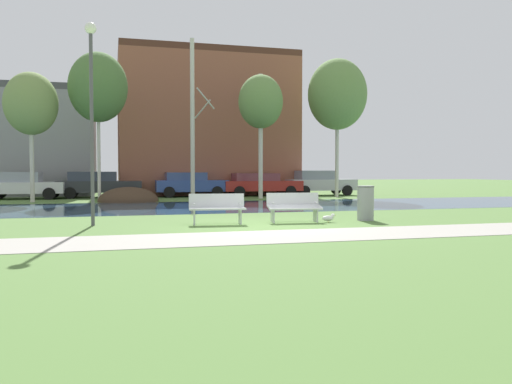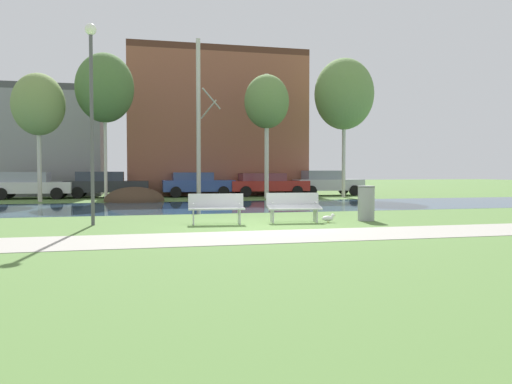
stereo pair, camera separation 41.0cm
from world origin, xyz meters
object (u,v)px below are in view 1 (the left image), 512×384
object	(u,v)px
bench_right	(294,206)
parked_van_nearest_white	(22,185)
parked_suv_fifth_silver	(320,182)
seagull	(329,218)
streetlamp	(91,92)
parked_hatch_third_blue	(190,184)
parked_wagon_fourth_red	(260,184)
trash_bin	(366,203)
bench_left	(217,208)
parked_sedan_second_dark	(98,184)

from	to	relation	value
bench_right	parked_van_nearest_white	distance (m)	18.71
bench_right	parked_van_nearest_white	xyz separation A→B (m)	(-9.95, 15.85, 0.30)
parked_suv_fifth_silver	bench_right	bearing A→B (deg)	-114.80
seagull	streetlamp	world-z (taller)	streetlamp
parked_van_nearest_white	parked_hatch_third_blue	distance (m)	9.14
parked_wagon_fourth_red	streetlamp	bearing A→B (deg)	-121.00
parked_van_nearest_white	parked_wagon_fourth_red	world-z (taller)	parked_van_nearest_white
bench_right	seagull	xyz separation A→B (m)	(0.97, -0.34, -0.34)
bench_right	parked_wagon_fourth_red	world-z (taller)	parked_wagon_fourth_red
trash_bin	seagull	distance (m)	1.43
parked_wagon_fourth_red	bench_left	bearing A→B (deg)	-109.99
parked_suv_fifth_silver	streetlamp	bearing A→B (deg)	-130.53
parked_hatch_third_blue	parked_suv_fifth_silver	distance (m)	8.13
bench_left	parked_wagon_fourth_red	bearing A→B (deg)	70.01
seagull	parked_van_nearest_white	distance (m)	19.54
trash_bin	streetlamp	xyz separation A→B (m)	(-8.07, 0.63, 3.17)
parked_hatch_third_blue	parked_suv_fifth_silver	size ratio (longest dim) A/B	0.99
trash_bin	streetlamp	world-z (taller)	streetlamp
parked_sedan_second_dark	parked_suv_fifth_silver	distance (m)	13.37
bench_right	parked_wagon_fourth_red	distance (m)	16.19
parked_van_nearest_white	parked_sedan_second_dark	distance (m)	3.94
bench_right	parked_sedan_second_dark	distance (m)	17.45
bench_left	parked_sedan_second_dark	distance (m)	16.78
seagull	parked_sedan_second_dark	xyz separation A→B (m)	(-7.01, 16.71, 0.65)
parked_sedan_second_dark	parked_hatch_third_blue	size ratio (longest dim) A/B	1.11
parked_wagon_fourth_red	parked_suv_fifth_silver	size ratio (longest dim) A/B	1.13
bench_left	bench_right	distance (m)	2.33
seagull	streetlamp	distance (m)	7.68
parked_sedan_second_dark	parked_wagon_fourth_red	distance (m)	9.47
bench_left	parked_wagon_fourth_red	distance (m)	16.84
bench_right	seagull	size ratio (longest dim) A/B	3.78
trash_bin	parked_suv_fifth_silver	distance (m)	16.70
parked_suv_fifth_silver	parked_hatch_third_blue	bearing A→B (deg)	178.70
trash_bin	parked_sedan_second_dark	xyz separation A→B (m)	(-8.34, 16.45, 0.23)
streetlamp	parked_wagon_fourth_red	xyz separation A→B (m)	(9.18, 15.28, -2.98)
streetlamp	parked_wagon_fourth_red	bearing A→B (deg)	59.00
seagull	parked_sedan_second_dark	size ratio (longest dim) A/B	0.09
parked_hatch_third_blue	parked_wagon_fourth_red	bearing A→B (deg)	-2.81
seagull	parked_sedan_second_dark	world-z (taller)	parked_sedan_second_dark
seagull	parked_van_nearest_white	xyz separation A→B (m)	(-10.92, 16.19, 0.64)
bench_right	parked_wagon_fourth_red	size ratio (longest dim) A/B	0.34
trash_bin	streetlamp	bearing A→B (deg)	175.55
bench_right	parked_hatch_third_blue	size ratio (longest dim) A/B	0.39
seagull	parked_wagon_fourth_red	xyz separation A→B (m)	(2.45, 16.16, 0.62)
parked_van_nearest_white	parked_sedan_second_dark	xyz separation A→B (m)	(3.91, 0.52, 0.01)
bench_left	parked_suv_fifth_silver	xyz separation A→B (m)	(9.66, 15.85, 0.34)
seagull	parked_hatch_third_blue	world-z (taller)	parked_hatch_third_blue
parked_hatch_third_blue	parked_wagon_fourth_red	size ratio (longest dim) A/B	0.88
trash_bin	parked_hatch_third_blue	distance (m)	16.41
trash_bin	parked_van_nearest_white	xyz separation A→B (m)	(-12.25, 15.93, 0.22)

